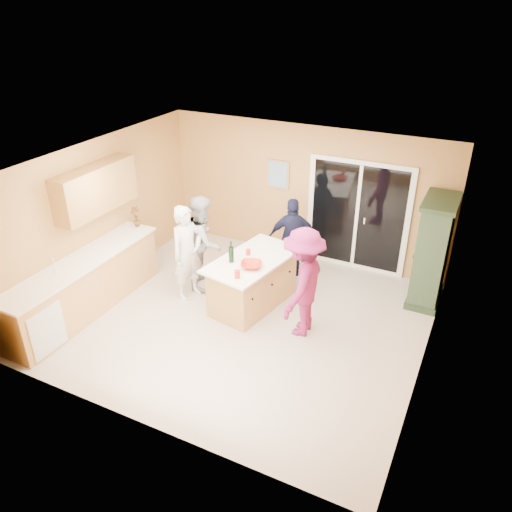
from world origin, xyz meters
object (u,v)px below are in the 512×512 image
at_px(green_hutch, 432,253).
at_px(woman_navy, 293,238).
at_px(kitchen_island, 253,283).
at_px(woman_grey, 203,241).
at_px(woman_magenta, 303,283).
at_px(woman_white, 187,253).

bearing_deg(green_hutch, woman_navy, -174.72).
distance_m(kitchen_island, woman_grey, 1.19).
bearing_deg(kitchen_island, woman_magenta, -8.07).
relative_size(green_hutch, woman_magenta, 1.05).
distance_m(woman_white, woman_grey, 0.48).
bearing_deg(woman_magenta, woman_grey, -106.62).
height_order(woman_white, woman_navy, woman_white).
bearing_deg(woman_white, woman_navy, -24.64).
bearing_deg(green_hutch, woman_magenta, -131.53).
height_order(green_hutch, woman_grey, green_hutch).
xyz_separation_m(green_hutch, woman_white, (-3.67, -1.68, -0.06)).
xyz_separation_m(woman_white, woman_navy, (1.30, 1.46, -0.08)).
distance_m(woman_grey, woman_magenta, 2.16).
bearing_deg(kitchen_island, woman_grey, 177.46).
relative_size(green_hutch, woman_grey, 1.09).
relative_size(kitchen_island, woman_grey, 1.08).
relative_size(woman_grey, woman_navy, 1.12).
xyz_separation_m(kitchen_island, woman_grey, (-1.08, 0.25, 0.43)).
bearing_deg(kitchen_island, woman_white, -157.65).
distance_m(woman_white, woman_magenta, 2.10).
xyz_separation_m(woman_white, woman_magenta, (2.10, -0.10, 0.04)).
relative_size(kitchen_island, green_hutch, 0.98).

